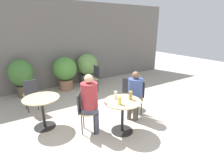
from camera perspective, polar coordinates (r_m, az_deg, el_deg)
name	(u,v)px	position (r m, az deg, el deg)	size (l,w,h in m)	color
ground_plane	(112,134)	(3.82, 0.05, -15.94)	(20.00, 20.00, 0.00)	#B2A899
storefront_wall	(55,46)	(6.57, -17.99, 11.87)	(10.00, 0.06, 3.00)	slate
cafe_table_near	(122,109)	(3.65, 3.44, -8.25)	(0.76, 0.76, 0.71)	black
cafe_table_far	(42,106)	(4.08, -21.83, -6.67)	(0.76, 0.76, 0.71)	black
bistro_chair_0	(137,96)	(4.31, 8.06, -3.75)	(0.43, 0.42, 0.88)	tan
bistro_chair_1	(84,109)	(3.67, -9.18, -7.96)	(0.43, 0.43, 0.88)	tan
bistro_chair_2	(129,90)	(4.66, 5.63, -1.94)	(0.44, 0.43, 0.88)	tan
bistro_chair_3	(31,92)	(4.95, -25.05, -2.40)	(0.38, 0.39, 0.88)	tan
bistro_chair_4	(95,76)	(5.94, -5.67, 2.58)	(0.39, 0.38, 0.88)	tan
seated_person_0	(135,91)	(4.13, 7.44, -2.30)	(0.42, 0.41, 1.17)	brown
seated_person_1	(90,99)	(3.56, -7.12, -4.86)	(0.42, 0.41, 1.27)	#42475B
beer_glass_0	(131,95)	(3.61, 6.09, -3.72)	(0.07, 0.07, 0.18)	#B28433
beer_glass_1	(116,95)	(3.63, 1.16, -3.65)	(0.07, 0.07, 0.17)	silver
beer_glass_2	(120,101)	(3.38, 2.54, -5.42)	(0.07, 0.07, 0.16)	#DBC65B
potted_plant_0	(21,75)	(6.11, -27.55, 2.74)	(0.73, 0.73, 1.20)	brown
potted_plant_1	(65,71)	(6.26, -15.04, 4.18)	(0.81, 0.81, 1.15)	#93664C
potted_plant_2	(87,67)	(6.74, -8.08, 5.63)	(0.79, 0.79, 1.16)	slate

